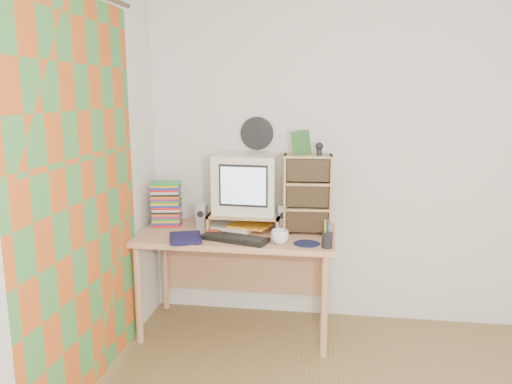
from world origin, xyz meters
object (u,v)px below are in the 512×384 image
(crt_monitor, at_px, (247,183))
(dvd_stack, at_px, (167,206))
(desk, at_px, (238,248))
(mug, at_px, (280,237))
(diary, at_px, (170,237))
(cd_rack, at_px, (307,194))
(keyboard, at_px, (235,239))

(crt_monitor, relative_size, dvd_stack, 1.50)
(desk, xyz_separation_m, crt_monitor, (0.06, 0.09, 0.47))
(desk, xyz_separation_m, mug, (0.34, -0.29, 0.18))
(mug, relative_size, diary, 0.45)
(crt_monitor, relative_size, diary, 1.73)
(desk, distance_m, dvd_stack, 0.63)
(dvd_stack, relative_size, cd_rack, 0.53)
(crt_monitor, relative_size, mug, 3.81)
(dvd_stack, bearing_deg, desk, -17.40)
(mug, xyz_separation_m, diary, (-0.74, -0.04, -0.02))
(keyboard, xyz_separation_m, mug, (0.31, -0.02, 0.03))
(mug, bearing_deg, dvd_stack, 158.45)
(dvd_stack, bearing_deg, crt_monitor, -8.66)
(crt_monitor, distance_m, mug, 0.54)
(keyboard, distance_m, dvd_stack, 0.69)
(cd_rack, distance_m, diary, 1.00)
(crt_monitor, distance_m, keyboard, 0.48)
(desk, relative_size, keyboard, 3.05)
(cd_rack, height_order, mug, cd_rack)
(dvd_stack, xyz_separation_m, mug, (0.89, -0.35, -0.10))
(desk, distance_m, diary, 0.55)
(dvd_stack, xyz_separation_m, cd_rack, (1.05, -0.05, 0.13))
(cd_rack, bearing_deg, dvd_stack, 173.95)
(cd_rack, relative_size, diary, 2.16)
(dvd_stack, height_order, cd_rack, cd_rack)
(crt_monitor, bearing_deg, cd_rack, -6.03)
(mug, bearing_deg, cd_rack, 60.91)
(mug, bearing_deg, keyboard, 177.16)
(diary, bearing_deg, cd_rack, 2.22)
(keyboard, bearing_deg, mug, 14.35)
(diary, bearing_deg, mug, -15.01)
(crt_monitor, xyz_separation_m, diary, (-0.47, -0.41, -0.31))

